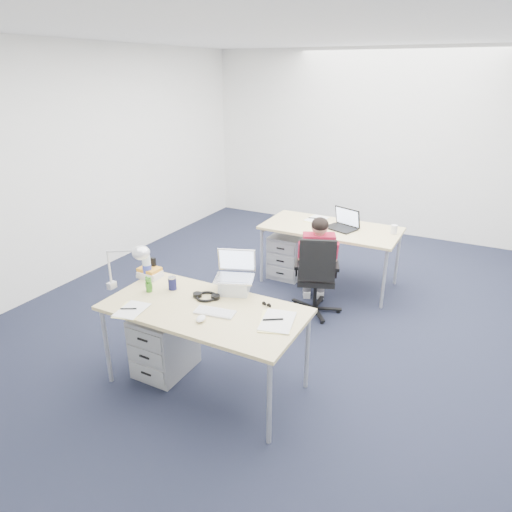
# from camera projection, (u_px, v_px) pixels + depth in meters

# --- Properties ---
(floor) EXTENTS (7.00, 7.00, 0.00)m
(floor) POSITION_uv_depth(u_px,v_px,m) (299.00, 329.00, 4.69)
(floor) COLOR black
(floor) RESTS_ON ground
(room) EXTENTS (6.02, 7.02, 2.80)m
(room) POSITION_uv_depth(u_px,v_px,m) (306.00, 162.00, 4.04)
(room) COLOR white
(room) RESTS_ON ground
(desk_near) EXTENTS (1.60, 0.80, 0.73)m
(desk_near) POSITION_uv_depth(u_px,v_px,m) (204.00, 313.00, 3.61)
(desk_near) COLOR tan
(desk_near) RESTS_ON ground
(desk_far) EXTENTS (1.60, 0.80, 0.73)m
(desk_far) POSITION_uv_depth(u_px,v_px,m) (331.00, 231.00, 5.45)
(desk_far) COLOR tan
(desk_far) RESTS_ON ground
(office_chair) EXTENTS (0.74, 0.74, 0.91)m
(office_chair) POSITION_uv_depth(u_px,v_px,m) (315.00, 292.00, 4.90)
(office_chair) COLOR black
(office_chair) RESTS_ON ground
(seated_person) EXTENTS (0.50, 0.64, 1.07)m
(seated_person) POSITION_uv_depth(u_px,v_px,m) (317.00, 262.00, 4.94)
(seated_person) COLOR #A4172F
(seated_person) RESTS_ON ground
(drawer_pedestal_near) EXTENTS (0.40, 0.50, 0.55)m
(drawer_pedestal_near) POSITION_uv_depth(u_px,v_px,m) (165.00, 342.00, 3.95)
(drawer_pedestal_near) COLOR #96989B
(drawer_pedestal_near) RESTS_ON ground
(drawer_pedestal_far) EXTENTS (0.40, 0.50, 0.55)m
(drawer_pedestal_far) POSITION_uv_depth(u_px,v_px,m) (289.00, 255.00, 5.84)
(drawer_pedestal_far) COLOR #96989B
(drawer_pedestal_far) RESTS_ON ground
(silver_laptop) EXTENTS (0.39, 0.35, 0.34)m
(silver_laptop) POSITION_uv_depth(u_px,v_px,m) (234.00, 274.00, 3.78)
(silver_laptop) COLOR silver
(silver_laptop) RESTS_ON desk_near
(wireless_keyboard) EXTENTS (0.33, 0.18, 0.02)m
(wireless_keyboard) POSITION_uv_depth(u_px,v_px,m) (215.00, 312.00, 3.51)
(wireless_keyboard) COLOR white
(wireless_keyboard) RESTS_ON desk_near
(computer_mouse) EXTENTS (0.08, 0.11, 0.04)m
(computer_mouse) POSITION_uv_depth(u_px,v_px,m) (201.00, 319.00, 3.39)
(computer_mouse) COLOR white
(computer_mouse) RESTS_ON desk_near
(headphones) EXTENTS (0.27, 0.23, 0.04)m
(headphones) POSITION_uv_depth(u_px,v_px,m) (206.00, 296.00, 3.74)
(headphones) COLOR black
(headphones) RESTS_ON desk_near
(can_koozie) EXTENTS (0.07, 0.07, 0.11)m
(can_koozie) POSITION_uv_depth(u_px,v_px,m) (172.00, 283.00, 3.87)
(can_koozie) COLOR #161846
(can_koozie) RESTS_ON desk_near
(water_bottle) EXTENTS (0.10, 0.10, 0.25)m
(water_bottle) POSITION_uv_depth(u_px,v_px,m) (147.00, 266.00, 4.05)
(water_bottle) COLOR silver
(water_bottle) RESTS_ON desk_near
(bear_figurine) EXTENTS (0.08, 0.07, 0.14)m
(bear_figurine) POSITION_uv_depth(u_px,v_px,m) (149.00, 284.00, 3.83)
(bear_figurine) COLOR #24721E
(bear_figurine) RESTS_ON desk_near
(book_stack) EXTENTS (0.22, 0.18, 0.09)m
(book_stack) POSITION_uv_depth(u_px,v_px,m) (150.00, 273.00, 4.10)
(book_stack) COLOR silver
(book_stack) RESTS_ON desk_near
(cordless_phone) EXTENTS (0.05, 0.04, 0.17)m
(cordless_phone) POSITION_uv_depth(u_px,v_px,m) (154.00, 266.00, 4.14)
(cordless_phone) COLOR black
(cordless_phone) RESTS_ON desk_near
(papers_left) EXTENTS (0.24, 0.30, 0.01)m
(papers_left) POSITION_uv_depth(u_px,v_px,m) (130.00, 310.00, 3.54)
(papers_left) COLOR #FFF693
(papers_left) RESTS_ON desk_near
(papers_right) EXTENTS (0.31, 0.38, 0.01)m
(papers_right) POSITION_uv_depth(u_px,v_px,m) (276.00, 321.00, 3.38)
(papers_right) COLOR #FFF693
(papers_right) RESTS_ON desk_near
(sunglasses) EXTENTS (0.10, 0.06, 0.02)m
(sunglasses) POSITION_uv_depth(u_px,v_px,m) (267.00, 305.00, 3.61)
(sunglasses) COLOR black
(sunglasses) RESTS_ON desk_near
(desk_lamp) EXTENTS (0.44, 0.28, 0.47)m
(desk_lamp) POSITION_uv_depth(u_px,v_px,m) (122.00, 266.00, 3.76)
(desk_lamp) COLOR silver
(desk_lamp) RESTS_ON desk_near
(dark_laptop) EXTENTS (0.44, 0.43, 0.25)m
(dark_laptop) POSITION_uv_depth(u_px,v_px,m) (341.00, 219.00, 5.32)
(dark_laptop) COLOR black
(dark_laptop) RESTS_ON desk_far
(far_cup) EXTENTS (0.09, 0.09, 0.10)m
(far_cup) POSITION_uv_depth(u_px,v_px,m) (394.00, 229.00, 5.20)
(far_cup) COLOR white
(far_cup) RESTS_ON desk_far
(far_papers) EXTENTS (0.24, 0.32, 0.01)m
(far_papers) POSITION_uv_depth(u_px,v_px,m) (316.00, 219.00, 5.71)
(far_papers) COLOR white
(far_papers) RESTS_ON desk_far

